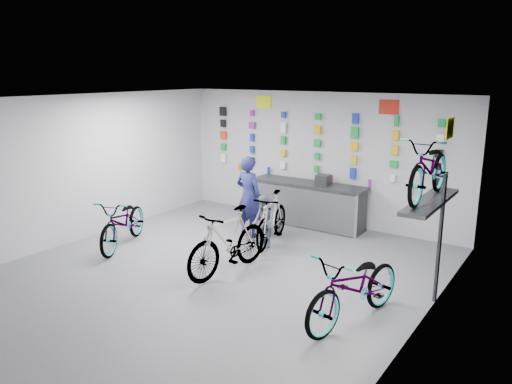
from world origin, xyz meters
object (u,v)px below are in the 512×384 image
Objects in this scene: clerk at (249,196)px; bike_center at (228,241)px; bike_left at (123,222)px; customer at (264,222)px; bike_service at (272,219)px; bike_right at (355,287)px; counter at (308,205)px.

bike_center is at bearing 118.86° from clerk.
bike_left is 2.80m from customer.
bike_service is (-0.18, 1.71, -0.05)m from bike_center.
clerk is at bearing 25.34° from bike_left.
bike_service is at bearing 102.89° from bike_center.
bike_right is at bearing -3.17° from bike_center.
bike_right is (2.72, -3.68, 0.04)m from counter.
bike_center is 1.11× the size of clerk.
bike_left is 1.83× the size of customer.
clerk reaches higher than bike_service.
bike_left is 2.98m from bike_service.
customer is at bearing -108.12° from bike_service.
clerk is at bearing 121.76° from bike_center.
counter is 3.24m from bike_center.
counter is 1.53m from bike_service.
bike_center reaches higher than counter.
counter is 1.39× the size of bike_left.
clerk reaches higher than customer.
bike_right is at bearing -53.51° from counter.
bike_left is at bearing 53.37° from clerk.
bike_service is 1.02× the size of clerk.
customer reaches higher than counter.
bike_service is at bearing 122.39° from customer.
bike_left is at bearing -171.02° from bike_right.
bike_service is at bearing 12.79° from bike_left.
clerk is at bearing 152.26° from bike_service.
counter is at bearing -113.40° from clerk.
bike_center is 2.10m from clerk.
bike_service is at bearing 154.69° from bike_right.
bike_right is at bearing 149.55° from clerk.
bike_service reaches higher than bike_left.
clerk is at bearing -176.63° from customer.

